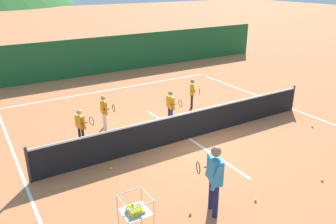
# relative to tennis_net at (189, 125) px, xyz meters

# --- Properties ---
(ground_plane) EXTENTS (120.00, 120.00, 0.00)m
(ground_plane) POSITION_rel_tennis_net_xyz_m (0.00, 0.00, -0.50)
(ground_plane) COLOR #C67042
(line_baseline_far) EXTENTS (10.48, 0.08, 0.01)m
(line_baseline_far) POSITION_rel_tennis_net_xyz_m (0.00, 6.40, -0.50)
(line_baseline_far) COLOR white
(line_baseline_far) RESTS_ON ground
(line_sideline_west) EXTENTS (0.08, 11.88, 0.01)m
(line_sideline_west) POSITION_rel_tennis_net_xyz_m (-5.24, 0.00, -0.50)
(line_sideline_west) COLOR white
(line_sideline_west) RESTS_ON ground
(line_sideline_east) EXTENTS (0.08, 11.88, 0.01)m
(line_sideline_east) POSITION_rel_tennis_net_xyz_m (5.24, 0.00, -0.50)
(line_sideline_east) COLOR white
(line_sideline_east) RESTS_ON ground
(line_service_center) EXTENTS (0.08, 5.85, 0.01)m
(line_service_center) POSITION_rel_tennis_net_xyz_m (0.00, 0.00, -0.50)
(line_service_center) COLOR white
(line_service_center) RESTS_ON ground
(tennis_net) EXTENTS (10.28, 0.08, 1.05)m
(tennis_net) POSITION_rel_tennis_net_xyz_m (0.00, 0.00, 0.00)
(tennis_net) COLOR #333338
(tennis_net) RESTS_ON ground
(instructor) EXTENTS (0.49, 0.84, 1.70)m
(instructor) POSITION_rel_tennis_net_xyz_m (-1.75, -3.47, 0.52)
(instructor) COLOR #191E4C
(instructor) RESTS_ON ground
(student_0) EXTENTS (0.49, 0.54, 1.19)m
(student_0) POSITION_rel_tennis_net_xyz_m (-3.20, 1.49, 0.22)
(student_0) COLOR black
(student_0) RESTS_ON ground
(student_1) EXTENTS (0.41, 0.64, 1.25)m
(student_1) POSITION_rel_tennis_net_xyz_m (-2.10, 2.24, 0.25)
(student_1) COLOR silver
(student_1) RESTS_ON ground
(student_2) EXTENTS (0.41, 0.66, 1.27)m
(student_2) POSITION_rel_tennis_net_xyz_m (0.14, 1.40, 0.27)
(student_2) COLOR navy
(student_2) RESTS_ON ground
(student_3) EXTENTS (0.43, 0.68, 1.22)m
(student_3) POSITION_rel_tennis_net_xyz_m (1.77, 2.35, 0.23)
(student_3) COLOR black
(student_3) RESTS_ON ground
(ball_cart) EXTENTS (0.58, 0.58, 0.90)m
(ball_cart) POSITION_rel_tennis_net_xyz_m (-3.58, -3.18, 0.10)
(ball_cart) COLOR #B7B7BC
(ball_cart) RESTS_ON ground
(tennis_ball_1) EXTENTS (0.07, 0.07, 0.07)m
(tennis_ball_1) POSITION_rel_tennis_net_xyz_m (4.35, -1.58, -0.47)
(tennis_ball_1) COLOR yellow
(tennis_ball_1) RESTS_ON ground
(tennis_ball_4) EXTENTS (0.07, 0.07, 0.07)m
(tennis_ball_4) POSITION_rel_tennis_net_xyz_m (1.56, -3.99, -0.47)
(tennis_ball_4) COLOR yellow
(tennis_ball_4) RESTS_ON ground
(tennis_ball_5) EXTENTS (0.07, 0.07, 0.07)m
(tennis_ball_5) POSITION_rel_tennis_net_xyz_m (-0.60, -3.70, -0.47)
(tennis_ball_5) COLOR yellow
(tennis_ball_5) RESTS_ON ground
(tennis_ball_6) EXTENTS (0.07, 0.07, 0.07)m
(tennis_ball_6) POSITION_rel_tennis_net_xyz_m (-2.24, -3.29, -0.47)
(tennis_ball_6) COLOR yellow
(tennis_ball_6) RESTS_ON ground
(tennis_ball_7) EXTENTS (0.07, 0.07, 0.07)m
(tennis_ball_7) POSITION_rel_tennis_net_xyz_m (-3.03, -0.47, -0.47)
(tennis_ball_7) COLOR yellow
(tennis_ball_7) RESTS_ON ground
(windscreen_fence) EXTENTS (23.06, 0.08, 2.05)m
(windscreen_fence) POSITION_rel_tennis_net_xyz_m (0.00, 9.47, 0.53)
(windscreen_fence) COLOR #1E5B2D
(windscreen_fence) RESTS_ON ground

